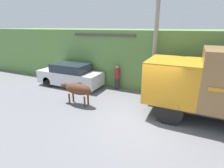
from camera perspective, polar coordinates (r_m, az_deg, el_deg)
ground_plane at (r=8.09m, az=10.94°, el=-11.24°), size 60.00×60.00×0.00m
hillside_embankment at (r=13.32m, az=18.29°, el=8.43°), size 32.00×5.72×3.72m
building_backdrop at (r=12.89m, az=-0.09°, el=8.60°), size 4.34×2.70×3.49m
brown_cow at (r=9.19m, az=-11.26°, el=-1.63°), size 1.88×0.60×1.18m
parked_suv at (r=12.27m, az=-13.49°, el=2.82°), size 4.45×1.70×1.58m
pedestrian_on_hill at (r=11.25m, az=1.69°, el=2.52°), size 0.40×0.40×1.59m
utility_pole at (r=10.05m, az=14.15°, el=15.62°), size 0.90×0.22×6.89m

